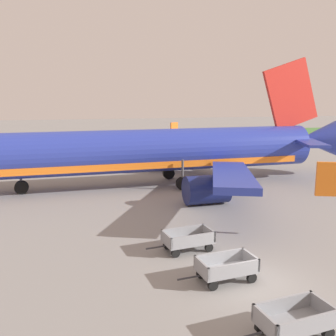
# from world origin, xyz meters

# --- Properties ---
(ground_plane) EXTENTS (220.00, 220.00, 0.00)m
(ground_plane) POSITION_xyz_m (0.00, 0.00, 0.00)
(ground_plane) COLOR gray
(grass_strip) EXTENTS (220.00, 28.00, 0.06)m
(grass_strip) POSITION_xyz_m (0.00, 53.14, 0.03)
(grass_strip) COLOR #477A38
(grass_strip) RESTS_ON ground
(airplane) EXTENTS (37.64, 30.25, 11.34)m
(airplane) POSITION_xyz_m (-0.65, 18.63, 3.05)
(airplane) COLOR #28389E
(airplane) RESTS_ON ground
(baggage_cart_nearest) EXTENTS (3.62, 1.77, 1.07)m
(baggage_cart_nearest) POSITION_xyz_m (-0.30, -3.61, 0.60)
(baggage_cart_nearest) COLOR gray
(baggage_cart_nearest) RESTS_ON ground
(baggage_cart_second_in_row) EXTENTS (3.62, 1.75, 1.07)m
(baggage_cart_second_in_row) POSITION_xyz_m (-1.14, 0.58, 0.60)
(baggage_cart_second_in_row) COLOR gray
(baggage_cart_second_in_row) RESTS_ON ground
(baggage_cart_third_in_row) EXTENTS (3.62, 1.81, 1.07)m
(baggage_cart_third_in_row) POSITION_xyz_m (-1.93, 4.10, 0.60)
(baggage_cart_third_in_row) COLOR gray
(baggage_cart_third_in_row) RESTS_ON ground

